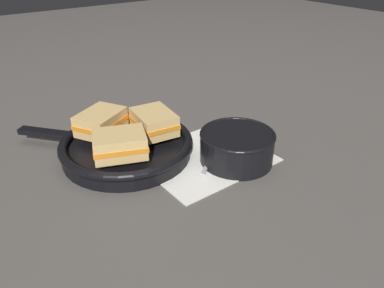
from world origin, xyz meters
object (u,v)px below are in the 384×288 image
(sandwich_near_right, at_px, (120,144))
(soup_bowl, at_px, (237,145))
(sandwich_far_left, at_px, (154,122))
(spoon, at_px, (217,146))
(skillet, at_px, (126,147))
(sandwich_near_left, at_px, (101,122))

(sandwich_near_right, bearing_deg, soup_bowl, -25.90)
(sandwich_far_left, bearing_deg, sandwich_near_right, -156.53)
(spoon, relative_size, sandwich_far_left, 1.25)
(spoon, distance_m, sandwich_far_left, 0.15)
(sandwich_near_right, bearing_deg, skillet, 55.25)
(spoon, bearing_deg, skillet, 112.63)
(skillet, distance_m, sandwich_far_left, 0.08)
(skillet, height_order, sandwich_far_left, sandwich_far_left)
(soup_bowl, relative_size, spoon, 1.12)
(sandwich_near_right, relative_size, sandwich_far_left, 1.11)
(spoon, xyz_separation_m, sandwich_far_left, (-0.11, 0.09, 0.06))
(spoon, bearing_deg, sandwich_near_right, 130.66)
(soup_bowl, distance_m, spoon, 0.07)
(skillet, bearing_deg, sandwich_far_left, -7.78)
(skillet, height_order, sandwich_near_right, sandwich_near_right)
(soup_bowl, relative_size, sandwich_near_right, 1.26)
(spoon, xyz_separation_m, sandwich_near_right, (-0.21, 0.04, 0.06))
(sandwich_near_left, relative_size, sandwich_near_right, 1.03)
(sandwich_near_left, distance_m, sandwich_far_left, 0.12)
(sandwich_near_right, bearing_deg, sandwich_far_left, 23.47)
(skillet, distance_m, sandwich_near_left, 0.08)
(soup_bowl, relative_size, skillet, 0.45)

